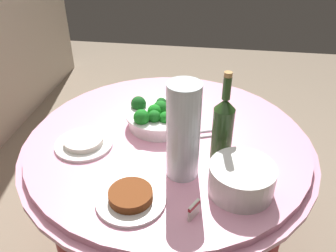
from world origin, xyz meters
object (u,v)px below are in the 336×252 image
food_plate_stir_fry (131,198)px  wine_bottle (223,127)px  decorative_fruit_vase (183,137)px  serving_tongs (208,133)px  plate_stack (241,179)px  food_plate_rice (84,142)px  broccoli_bowl (158,116)px  label_placard_mid (192,144)px  label_placard_front (194,209)px  label_placard_rear (188,92)px

food_plate_stir_fry → wine_bottle: bearing=-45.0°
decorative_fruit_vase → serving_tongs: (0.25, -0.08, -0.14)m
plate_stack → decorative_fruit_vase: (0.06, 0.20, 0.10)m
plate_stack → wine_bottle: 0.20m
food_plate_rice → food_plate_stir_fry: 0.36m
decorative_fruit_vase → broccoli_bowl: bearing=25.0°
broccoli_bowl → label_placard_mid: 0.22m
decorative_fruit_vase → label_placard_mid: (0.13, -0.02, -0.12)m
broccoli_bowl → wine_bottle: 0.32m
wine_bottle → label_placard_mid: 0.14m
label_placard_mid → food_plate_rice: bearing=93.7°
plate_stack → label_placard_front: bearing=133.6°
broccoli_bowl → label_placard_mid: size_ratio=5.09×
plate_stack → food_plate_rice: (0.16, 0.58, -0.04)m
broccoli_bowl → food_plate_stir_fry: broccoli_bowl is taller
label_placard_rear → broccoli_bowl: bearing=158.8°
broccoli_bowl → food_plate_stir_fry: size_ratio=1.27×
broccoli_bowl → serving_tongs: (-0.04, -0.21, -0.04)m
wine_bottle → decorative_fruit_vase: decorative_fruit_vase is taller
plate_stack → label_placard_rear: plate_stack is taller
wine_bottle → food_plate_rice: wine_bottle is taller
label_placard_mid → food_plate_stir_fry: bearing=150.0°
food_plate_stir_fry → label_placard_front: label_placard_front is taller
serving_tongs → label_placard_rear: 0.32m
plate_stack → label_placard_rear: bearing=20.6°
food_plate_rice → label_placard_mid: size_ratio=4.00×
wine_bottle → food_plate_rice: bearing=90.9°
serving_tongs → label_placard_rear: label_placard_rear is taller
food_plate_stir_fry → serving_tongs: bearing=-28.5°
food_plate_rice → label_placard_rear: (0.44, -0.36, 0.02)m
broccoli_bowl → decorative_fruit_vase: bearing=-155.0°
serving_tongs → plate_stack: bearing=-159.1°
wine_bottle → food_plate_rice: (-0.01, 0.52, -0.12)m
wine_bottle → food_plate_rice: 0.53m
plate_stack → label_placard_mid: size_ratio=3.82×
plate_stack → wine_bottle: (0.17, 0.07, 0.08)m
food_plate_rice → food_plate_stir_fry: bearing=-136.7°
label_placard_mid → label_placard_rear: (0.41, 0.06, 0.00)m
plate_stack → decorative_fruit_vase: 0.23m
label_placard_front → label_placard_rear: 0.74m
plate_stack → label_placard_front: size_ratio=3.82×
broccoli_bowl → plate_stack: bearing=-136.5°
broccoli_bowl → decorative_fruit_vase: decorative_fruit_vase is taller
label_placard_mid → label_placard_rear: same height
food_plate_rice → label_placard_front: (-0.30, -0.45, 0.02)m
broccoli_bowl → label_placard_front: (-0.48, -0.19, -0.01)m
wine_bottle → label_placard_front: wine_bottle is taller
plate_stack → label_placard_mid: (0.19, 0.17, -0.02)m
broccoli_bowl → label_placard_mid: (-0.16, -0.16, -0.01)m
broccoli_bowl → serving_tongs: size_ratio=1.69×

